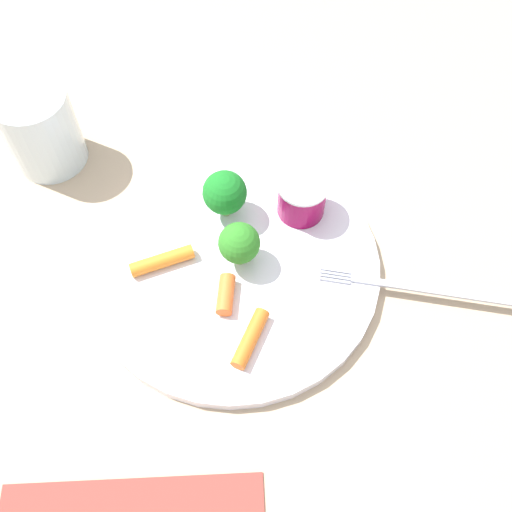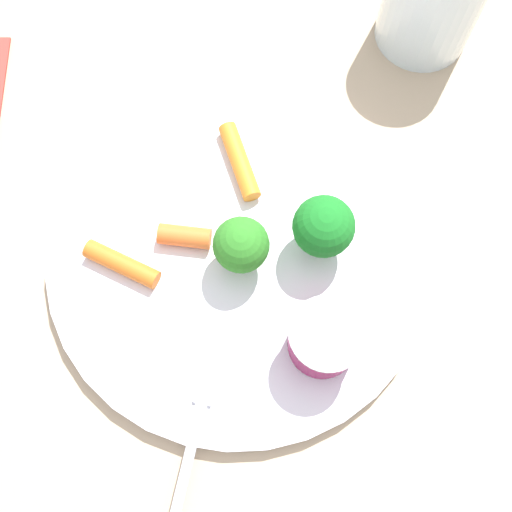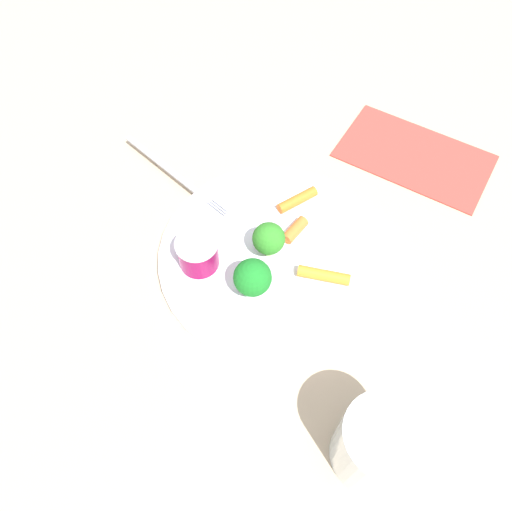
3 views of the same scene
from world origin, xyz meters
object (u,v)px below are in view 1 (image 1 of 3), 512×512
Objects in this scene: plate at (234,265)px; sauce_cup at (302,197)px; fork at (423,289)px; carrot_stick_0 at (226,295)px; drinking_glass at (41,129)px; broccoli_floret_0 at (225,193)px; carrot_stick_2 at (250,338)px; carrot_stick_1 at (162,261)px; broccoli_floret_1 at (239,243)px.

plate is 0.09m from sauce_cup.
plate is 1.60× the size of fork.
drinking_glass is (0.11, -0.23, 0.02)m from carrot_stick_0.
broccoli_floret_0 reaches higher than carrot_stick_2.
carrot_stick_2 is at bearing 112.44° from drinking_glass.
carrot_stick_1 reaches higher than fork.
drinking_glass reaches higher than broccoli_floret_1.
broccoli_floret_0 is 1.11× the size of broccoli_floret_1.
broccoli_floret_1 is (-0.01, -0.00, 0.03)m from plate.
carrot_stick_0 is (0.03, 0.09, -0.02)m from broccoli_floret_0.
drinking_glass reaches higher than fork.
sauce_cup is at bearing -176.56° from carrot_stick_1.
carrot_stick_1 is at bearing 111.08° from drinking_glass.
plate is 0.04m from carrot_stick_0.
sauce_cup is 0.28× the size of fork.
fork is 1.97× the size of drinking_glass.
broccoli_floret_1 is at bearing -104.88° from carrot_stick_2.
carrot_stick_2 is at bearing 78.18° from broccoli_floret_0.
carrot_stick_1 is (0.07, 0.03, -0.02)m from broccoli_floret_0.
drinking_glass reaches higher than sauce_cup.
plate is 5.64× the size of sauce_cup.
carrot_stick_0 is at bearing 58.94° from plate.
plate is 0.08m from carrot_stick_2.
carrot_stick_1 is at bearing -17.37° from broccoli_floret_1.
broccoli_floret_1 reaches higher than sauce_cup.
broccoli_floret_0 reaches higher than sauce_cup.
carrot_stick_1 is at bearing -19.33° from plate.
carrot_stick_1 is 0.24m from fork.
carrot_stick_0 is at bearing 69.48° from broccoli_floret_0.
broccoli_floret_0 is at bearing -47.52° from fork.
broccoli_floret_0 is 0.10m from carrot_stick_0.
plate is at bearing 123.20° from drinking_glass.
drinking_glass reaches higher than carrot_stick_0.
carrot_stick_0 is at bearing 52.08° from broccoli_floret_1.
broccoli_floret_1 is 0.17m from fork.
sauce_cup is 1.32× the size of carrot_stick_0.
broccoli_floret_0 reaches higher than broccoli_floret_1.
drinking_glass is (0.14, -0.20, 0.00)m from broccoli_floret_1.
carrot_stick_1 is (0.07, -0.02, -0.02)m from broccoli_floret_1.
broccoli_floret_1 is (0.07, 0.03, 0.01)m from sauce_cup.
carrot_stick_2 is (-0.05, 0.10, -0.00)m from carrot_stick_1.
carrot_stick_0 is (0.10, 0.06, -0.01)m from sauce_cup.
drinking_glass is at bearing -68.92° from carrot_stick_1.
broccoli_floret_1 is 0.24m from drinking_glass.
broccoli_floret_0 is (-0.01, -0.05, 0.04)m from plate.
carrot_stick_2 is 0.32× the size of fork.
plate is 0.07m from carrot_stick_1.
broccoli_floret_1 reaches higher than plate.
broccoli_floret_0 is at bearing -101.82° from carrot_stick_2.
fork is (-0.16, 0.01, -0.01)m from carrot_stick_2.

